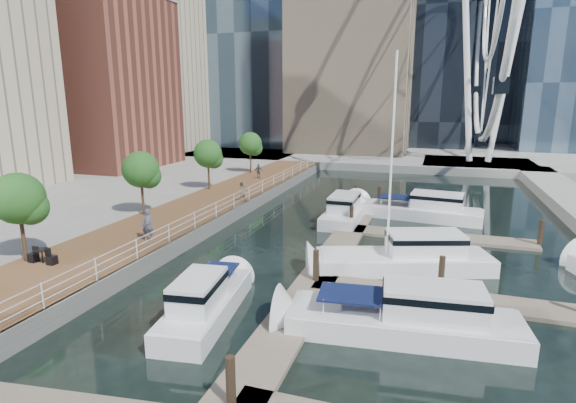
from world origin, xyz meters
The scene contains 14 objects.
ground centered at (0.00, 0.00, 0.00)m, with size 520.00×520.00×0.00m, color black.
boardwalk centered at (-9.00, 15.00, 0.50)m, with size 6.00×60.00×1.00m, color brown.
seawall centered at (-6.00, 15.00, 0.50)m, with size 0.25×60.00×1.00m, color #595954.
land_far centered at (0.00, 102.00, 0.50)m, with size 200.00×114.00×1.00m, color gray.
pier centered at (14.00, 52.00, 0.50)m, with size 14.00×12.00×1.00m, color gray.
railing centered at (-6.10, 15.00, 1.52)m, with size 0.10×60.00×1.05m, color white, non-canonical shape.
floating_docks centered at (7.97, 9.98, 0.49)m, with size 16.00×34.00×2.60m.
midrise_condos centered at (-33.57, 26.82, 13.42)m, with size 19.00×67.00×28.00m.
street_trees centered at (-11.40, 14.00, 4.29)m, with size 2.60×42.60×4.60m.
yacht_foreground centered at (7.56, 4.17, 0.00)m, with size 2.67×9.95×2.15m, color silver, non-canonical shape.
pedestrian_near centered at (-7.40, 8.87, 1.96)m, with size 0.70×0.46×1.91m, color #494961.
pedestrian_mid centered at (-6.50, 20.29, 1.81)m, with size 0.79×0.62×1.63m, color #7C6D55.
pedestrian_far centered at (-9.15, 30.82, 1.77)m, with size 0.90×0.37×1.53m, color #383F46.
moored_yachts centered at (7.76, 11.45, 0.00)m, with size 24.15×33.16×11.50m.
Camera 1 is at (8.25, -12.65, 9.13)m, focal length 28.00 mm.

